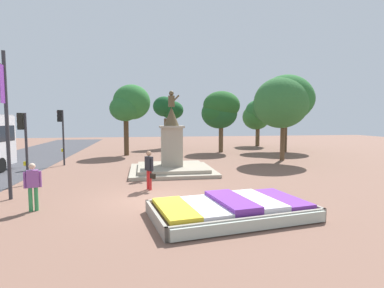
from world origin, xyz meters
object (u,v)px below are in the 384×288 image
at_px(traffic_light_mid_block, 23,135).
at_px(pedestrian_with_handbag, 149,168).
at_px(flower_planter, 233,209).
at_px(traffic_light_far_corner, 61,128).
at_px(statue_monument, 172,158).
at_px(banner_pole, 7,122).
at_px(pedestrian_near_planter, 33,183).

xyz_separation_m(traffic_light_mid_block, pedestrian_with_handbag, (5.93, -1.99, -1.40)).
distance_m(flower_planter, traffic_light_far_corner, 15.15).
xyz_separation_m(flower_planter, traffic_light_mid_block, (-8.54, 6.23, 2.16)).
bearing_deg(statue_monument, traffic_light_far_corner, 152.51).
relative_size(traffic_light_far_corner, banner_pole, 0.65).
bearing_deg(banner_pole, statue_monument, 36.59).
xyz_separation_m(flower_planter, banner_pole, (-8.12, 3.49, 2.83)).
xyz_separation_m(pedestrian_with_handbag, pedestrian_near_planter, (-4.06, -2.50, -0.04)).
bearing_deg(traffic_light_far_corner, banner_pole, -88.47).
xyz_separation_m(statue_monument, traffic_light_far_corner, (-7.20, 3.75, 1.75)).
bearing_deg(pedestrian_with_handbag, flower_planter, -58.45).
xyz_separation_m(traffic_light_mid_block, banner_pole, (0.42, -2.74, 0.67)).
xyz_separation_m(banner_pole, pedestrian_with_handbag, (5.52, 0.75, -2.08)).
bearing_deg(pedestrian_near_planter, traffic_light_mid_block, 112.59).
height_order(flower_planter, traffic_light_far_corner, traffic_light_far_corner).
height_order(traffic_light_mid_block, pedestrian_near_planter, traffic_light_mid_block).
distance_m(flower_planter, pedestrian_near_planter, 6.93).
relative_size(traffic_light_mid_block, traffic_light_far_corner, 0.92).
bearing_deg(statue_monument, pedestrian_with_handbag, -108.10).
distance_m(flower_planter, pedestrian_with_handbag, 5.03).
xyz_separation_m(banner_pole, pedestrian_near_planter, (1.45, -1.75, -2.11)).
relative_size(traffic_light_far_corner, pedestrian_near_planter, 2.26).
bearing_deg(statue_monument, flower_planter, -82.37).
height_order(banner_pole, pedestrian_near_planter, banner_pole).
relative_size(traffic_light_far_corner, pedestrian_with_handbag, 2.15).
distance_m(banner_pole, pedestrian_near_planter, 3.11).
distance_m(statue_monument, traffic_light_far_corner, 8.30).
bearing_deg(pedestrian_near_planter, pedestrian_with_handbag, 31.63).
bearing_deg(traffic_light_mid_block, pedestrian_near_planter, -67.41).
relative_size(statue_monument, banner_pole, 0.85).
bearing_deg(traffic_light_far_corner, statue_monument, -27.49).
height_order(statue_monument, traffic_light_far_corner, statue_monument).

